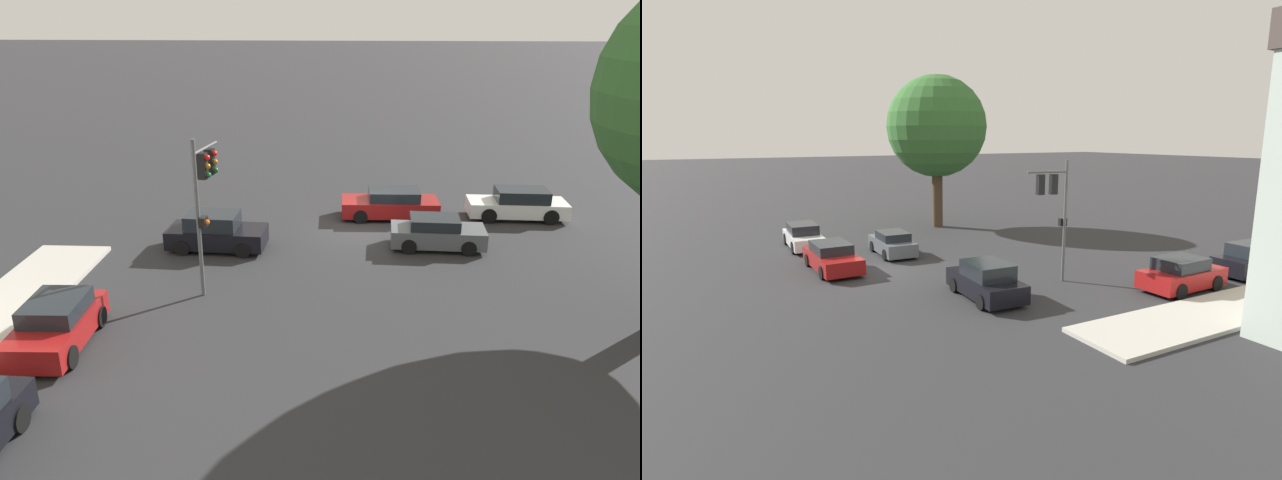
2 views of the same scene
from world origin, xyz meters
The scene contains 7 objects.
ground_plane centered at (0.00, 0.00, 0.00)m, with size 300.00×300.00×0.00m, color #28282B.
traffic_signal centered at (5.70, 6.35, 3.89)m, with size 0.59×2.14×5.58m.
crossing_car_0 centered at (-1.23, -1.97, 0.67)m, with size 4.63×2.08×1.40m.
crossing_car_1 centered at (6.28, 2.49, 0.72)m, with size 4.14×2.09×1.56m.
crossing_car_2 centered at (-2.96, 1.90, 0.65)m, with size 3.98×1.94×1.35m.
crossing_car_3 centered at (-7.30, -2.16, 0.69)m, with size 4.64×1.97×1.45m.
parked_car_0 centered at (9.44, 10.56, 0.70)m, with size 2.02×3.96×1.47m.
Camera 1 is at (0.74, 26.67, 9.72)m, focal length 35.00 mm.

